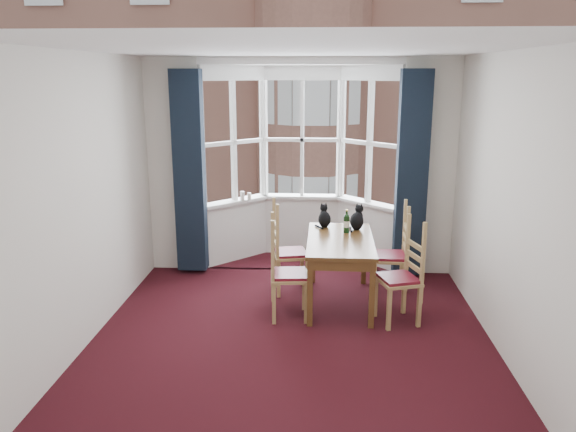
# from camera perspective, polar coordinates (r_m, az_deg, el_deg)

# --- Properties ---
(floor) EXTENTS (4.50, 4.50, 0.00)m
(floor) POSITION_cam_1_polar(r_m,az_deg,el_deg) (5.63, 0.25, -13.11)
(floor) COLOR black
(floor) RESTS_ON ground
(ceiling) EXTENTS (4.50, 4.50, 0.00)m
(ceiling) POSITION_cam_1_polar(r_m,az_deg,el_deg) (5.00, 0.28, 16.67)
(ceiling) COLOR white
(ceiling) RESTS_ON floor
(wall_left) EXTENTS (0.00, 4.50, 4.50)m
(wall_left) POSITION_cam_1_polar(r_m,az_deg,el_deg) (5.61, -20.58, 1.10)
(wall_left) COLOR silver
(wall_left) RESTS_ON floor
(wall_right) EXTENTS (0.00, 4.50, 4.50)m
(wall_right) POSITION_cam_1_polar(r_m,az_deg,el_deg) (5.42, 21.90, 0.53)
(wall_right) COLOR silver
(wall_right) RESTS_ON floor
(wall_near) EXTENTS (4.00, 0.00, 4.00)m
(wall_near) POSITION_cam_1_polar(r_m,az_deg,el_deg) (3.00, -2.11, -9.11)
(wall_near) COLOR silver
(wall_near) RESTS_ON floor
(wall_back_pier_left) EXTENTS (0.70, 0.12, 2.80)m
(wall_back_pier_left) POSITION_cam_1_polar(r_m,az_deg,el_deg) (7.59, -11.37, 4.97)
(wall_back_pier_left) COLOR silver
(wall_back_pier_left) RESTS_ON floor
(wall_back_pier_right) EXTENTS (0.70, 0.12, 2.80)m
(wall_back_pier_right) POSITION_cam_1_polar(r_m,az_deg,el_deg) (7.47, 14.02, 4.68)
(wall_back_pier_right) COLOR silver
(wall_back_pier_right) RESTS_ON floor
(bay_window) EXTENTS (2.76, 0.94, 2.80)m
(bay_window) POSITION_cam_1_polar(r_m,az_deg,el_deg) (7.84, 1.37, 5.54)
(bay_window) COLOR white
(bay_window) RESTS_ON floor
(curtain_left) EXTENTS (0.38, 0.22, 2.60)m
(curtain_left) POSITION_cam_1_polar(r_m,az_deg,el_deg) (7.37, -9.97, 4.37)
(curtain_left) COLOR black
(curtain_left) RESTS_ON floor
(curtain_right) EXTENTS (0.38, 0.22, 2.60)m
(curtain_right) POSITION_cam_1_polar(r_m,az_deg,el_deg) (7.26, 12.46, 4.11)
(curtain_right) COLOR black
(curtain_right) RESTS_ON floor
(dining_table) EXTENTS (0.76, 1.39, 0.77)m
(dining_table) POSITION_cam_1_polar(r_m,az_deg,el_deg) (6.41, 5.32, -3.17)
(dining_table) COLOR brown
(dining_table) RESTS_ON floor
(chair_left_near) EXTENTS (0.44, 0.45, 0.92)m
(chair_left_near) POSITION_cam_1_polar(r_m,az_deg,el_deg) (6.08, -0.72, -6.11)
(chair_left_near) COLOR tan
(chair_left_near) RESTS_ON floor
(chair_left_far) EXTENTS (0.47, 0.49, 0.92)m
(chair_left_far) POSITION_cam_1_polar(r_m,az_deg,el_deg) (6.78, -0.50, -3.92)
(chair_left_far) COLOR tan
(chair_left_far) RESTS_ON floor
(chair_right_near) EXTENTS (0.51, 0.52, 0.92)m
(chair_right_near) POSITION_cam_1_polar(r_m,az_deg,el_deg) (6.12, 11.89, -6.31)
(chair_right_near) COLOR tan
(chair_right_near) RESTS_ON floor
(chair_right_far) EXTENTS (0.42, 0.44, 0.92)m
(chair_right_far) POSITION_cam_1_polar(r_m,az_deg,el_deg) (6.80, 11.01, -4.15)
(chair_right_far) COLOR tan
(chair_right_far) RESTS_ON floor
(cat_left) EXTENTS (0.18, 0.23, 0.29)m
(cat_left) POSITION_cam_1_polar(r_m,az_deg,el_deg) (6.84, 3.72, -0.19)
(cat_left) COLOR black
(cat_left) RESTS_ON dining_table
(cat_right) EXTENTS (0.24, 0.27, 0.32)m
(cat_right) POSITION_cam_1_polar(r_m,az_deg,el_deg) (6.76, 7.02, -0.36)
(cat_right) COLOR black
(cat_right) RESTS_ON dining_table
(wine_bottle) EXTENTS (0.07, 0.07, 0.28)m
(wine_bottle) POSITION_cam_1_polar(r_m,az_deg,el_deg) (6.61, 5.97, -0.67)
(wine_bottle) COLOR black
(wine_bottle) RESTS_ON dining_table
(candle_tall) EXTENTS (0.06, 0.06, 0.13)m
(candle_tall) POSITION_cam_1_polar(r_m,az_deg,el_deg) (7.85, -4.66, 2.04)
(candle_tall) COLOR white
(candle_tall) RESTS_ON bay_window
(candle_short) EXTENTS (0.06, 0.06, 0.10)m
(candle_short) POSITION_cam_1_polar(r_m,az_deg,el_deg) (7.87, -3.96, 2.00)
(candle_short) COLOR white
(candle_short) RESTS_ON bay_window
(street) EXTENTS (80.00, 80.00, 0.00)m
(street) POSITION_cam_1_polar(r_m,az_deg,el_deg) (38.22, 2.89, 1.28)
(street) COLOR #333335
(street) RESTS_ON ground
(tenement_building) EXTENTS (18.40, 7.80, 15.20)m
(tenement_building) POSITION_cam_1_polar(r_m,az_deg,el_deg) (19.03, 2.61, 11.28)
(tenement_building) COLOR #935D4C
(tenement_building) RESTS_ON street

